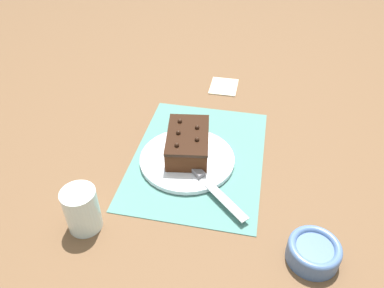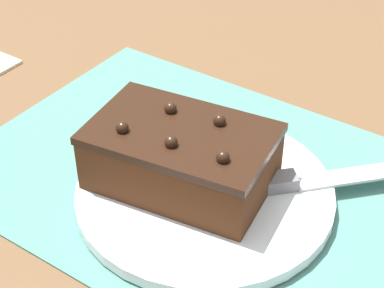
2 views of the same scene
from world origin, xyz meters
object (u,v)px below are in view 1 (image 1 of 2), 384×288
Objects in this scene: chocolate_cake at (188,143)px; small_bowl at (314,251)px; cake_plate at (187,159)px; serving_knife at (203,178)px; drinking_glass at (82,210)px.

chocolate_cake reaches higher than small_bowl.
chocolate_cake is 0.41m from small_bowl.
cake_plate is 1.35× the size of chocolate_cake.
serving_knife is 1.75× the size of small_bowl.
serving_knife is at bearing -142.62° from cake_plate.
cake_plate is at bearing -99.12° from serving_knife.
cake_plate is at bearing 52.74° from small_bowl.
drinking_glass is (-0.18, 0.23, 0.03)m from serving_knife.
serving_knife is 0.30m from small_bowl.
small_bowl is at bearing -127.26° from cake_plate.
cake_plate is 0.31m from drinking_glass.
cake_plate is 1.34× the size of serving_knife.
chocolate_cake is at bearing -104.91° from serving_knife.
chocolate_cake is (0.02, 0.00, 0.04)m from cake_plate.
chocolate_cake reaches higher than serving_knife.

